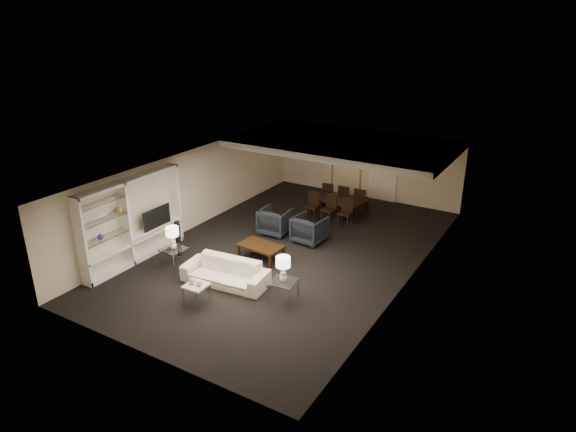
# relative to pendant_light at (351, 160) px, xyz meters

# --- Properties ---
(floor) EXTENTS (11.00, 11.00, 0.00)m
(floor) POSITION_rel_pendant_light_xyz_m (-0.30, -3.50, -1.92)
(floor) COLOR black
(floor) RESTS_ON ground
(ceiling) EXTENTS (7.00, 11.00, 0.02)m
(ceiling) POSITION_rel_pendant_light_xyz_m (-0.30, -3.50, 0.58)
(ceiling) COLOR silver
(ceiling) RESTS_ON ground
(wall_back) EXTENTS (7.00, 0.02, 2.50)m
(wall_back) POSITION_rel_pendant_light_xyz_m (-0.30, 2.00, -0.67)
(wall_back) COLOR beige
(wall_back) RESTS_ON ground
(wall_front) EXTENTS (7.00, 0.02, 2.50)m
(wall_front) POSITION_rel_pendant_light_xyz_m (-0.30, -9.00, -0.67)
(wall_front) COLOR beige
(wall_front) RESTS_ON ground
(wall_left) EXTENTS (0.02, 11.00, 2.50)m
(wall_left) POSITION_rel_pendant_light_xyz_m (-3.80, -3.50, -0.67)
(wall_left) COLOR beige
(wall_left) RESTS_ON ground
(wall_right) EXTENTS (0.02, 11.00, 2.50)m
(wall_right) POSITION_rel_pendant_light_xyz_m (3.20, -3.50, -0.67)
(wall_right) COLOR beige
(wall_right) RESTS_ON ground
(ceiling_soffit) EXTENTS (7.00, 4.00, 0.20)m
(ceiling_soffit) POSITION_rel_pendant_light_xyz_m (-0.30, 0.00, 0.48)
(ceiling_soffit) COLOR silver
(ceiling_soffit) RESTS_ON ceiling
(curtains) EXTENTS (1.50, 0.12, 2.40)m
(curtains) POSITION_rel_pendant_light_xyz_m (-1.20, 1.92, -0.72)
(curtains) COLOR beige
(curtains) RESTS_ON wall_back
(door) EXTENTS (0.90, 0.05, 2.10)m
(door) POSITION_rel_pendant_light_xyz_m (0.40, 1.97, -0.87)
(door) COLOR silver
(door) RESTS_ON wall_back
(painting) EXTENTS (0.95, 0.04, 0.65)m
(painting) POSITION_rel_pendant_light_xyz_m (1.80, 1.96, -0.37)
(painting) COLOR #142D38
(painting) RESTS_ON wall_back
(media_unit) EXTENTS (0.38, 3.40, 2.35)m
(media_unit) POSITION_rel_pendant_light_xyz_m (-3.61, -6.10, -0.74)
(media_unit) COLOR white
(media_unit) RESTS_ON wall_left
(pendant_light) EXTENTS (0.52, 0.52, 0.24)m
(pendant_light) POSITION_rel_pendant_light_xyz_m (0.00, 0.00, 0.00)
(pendant_light) COLOR #D8591E
(pendant_light) RESTS_ON ceiling_soffit
(sofa) EXTENTS (2.27, 1.08, 0.64)m
(sofa) POSITION_rel_pendant_light_xyz_m (-0.70, -5.89, -1.60)
(sofa) COLOR beige
(sofa) RESTS_ON floor
(coffee_table) EXTENTS (1.25, 0.79, 0.43)m
(coffee_table) POSITION_rel_pendant_light_xyz_m (-0.70, -4.29, -1.70)
(coffee_table) COLOR black
(coffee_table) RESTS_ON floor
(armchair_left) EXTENTS (0.92, 0.95, 0.81)m
(armchair_left) POSITION_rel_pendant_light_xyz_m (-1.30, -2.59, -1.51)
(armchair_left) COLOR black
(armchair_left) RESTS_ON floor
(armchair_right) EXTENTS (0.93, 0.95, 0.81)m
(armchair_right) POSITION_rel_pendant_light_xyz_m (-0.10, -2.59, -1.51)
(armchair_right) COLOR black
(armchair_right) RESTS_ON floor
(side_table_left) EXTENTS (0.65, 0.65, 0.56)m
(side_table_left) POSITION_rel_pendant_light_xyz_m (-2.40, -5.89, -1.64)
(side_table_left) COLOR white
(side_table_left) RESTS_ON floor
(side_table_right) EXTENTS (0.67, 0.67, 0.56)m
(side_table_right) POSITION_rel_pendant_light_xyz_m (1.00, -5.89, -1.64)
(side_table_right) COLOR silver
(side_table_right) RESTS_ON floor
(table_lamp_left) EXTENTS (0.35, 0.35, 0.62)m
(table_lamp_left) POSITION_rel_pendant_light_xyz_m (-2.40, -5.89, -1.05)
(table_lamp_left) COLOR beige
(table_lamp_left) RESTS_ON side_table_left
(table_lamp_right) EXTENTS (0.37, 0.37, 0.62)m
(table_lamp_right) POSITION_rel_pendant_light_xyz_m (1.00, -5.89, -1.05)
(table_lamp_right) COLOR beige
(table_lamp_right) RESTS_ON side_table_right
(marble_table) EXTENTS (0.52, 0.52, 0.50)m
(marble_table) POSITION_rel_pendant_light_xyz_m (-0.70, -6.99, -1.67)
(marble_table) COLOR white
(marble_table) RESTS_ON floor
(gold_gourd_a) EXTENTS (0.16, 0.16, 0.16)m
(gold_gourd_a) POSITION_rel_pendant_light_xyz_m (-0.80, -6.99, -1.34)
(gold_gourd_a) COLOR #DBBD74
(gold_gourd_a) RESTS_ON marble_table
(gold_gourd_b) EXTENTS (0.14, 0.14, 0.14)m
(gold_gourd_b) POSITION_rel_pendant_light_xyz_m (-0.60, -6.99, -1.35)
(gold_gourd_b) COLOR #E9B77B
(gold_gourd_b) RESTS_ON marble_table
(television) EXTENTS (0.99, 0.13, 0.57)m
(television) POSITION_rel_pendant_light_xyz_m (-3.58, -5.34, -0.89)
(television) COLOR black
(television) RESTS_ON media_unit
(vase_blue) EXTENTS (0.16, 0.16, 0.17)m
(vase_blue) POSITION_rel_pendant_light_xyz_m (-3.61, -7.18, -0.78)
(vase_blue) COLOR #2529A2
(vase_blue) RESTS_ON media_unit
(vase_amber) EXTENTS (0.16, 0.16, 0.17)m
(vase_amber) POSITION_rel_pendant_light_xyz_m (-3.61, -6.48, -0.27)
(vase_amber) COLOR #C58E41
(vase_amber) RESTS_ON media_unit
(floor_speaker) EXTENTS (0.14, 0.14, 1.03)m
(floor_speaker) POSITION_rel_pendant_light_xyz_m (-2.82, -5.26, -1.41)
(floor_speaker) COLOR black
(floor_speaker) RESTS_ON floor
(dining_table) EXTENTS (1.85, 1.17, 0.62)m
(dining_table) POSITION_rel_pendant_light_xyz_m (-0.31, -0.31, -1.61)
(dining_table) COLOR black
(dining_table) RESTS_ON floor
(chair_nl) EXTENTS (0.46, 0.46, 0.91)m
(chair_nl) POSITION_rel_pendant_light_xyz_m (-0.91, -0.96, -1.46)
(chair_nl) COLOR black
(chair_nl) RESTS_ON floor
(chair_nm) EXTENTS (0.46, 0.46, 0.91)m
(chair_nm) POSITION_rel_pendant_light_xyz_m (-0.31, -0.96, -1.46)
(chair_nm) COLOR black
(chair_nm) RESTS_ON floor
(chair_nr) EXTENTS (0.44, 0.44, 0.91)m
(chair_nr) POSITION_rel_pendant_light_xyz_m (0.29, -0.96, -1.46)
(chair_nr) COLOR black
(chair_nr) RESTS_ON floor
(chair_fl) EXTENTS (0.46, 0.46, 0.91)m
(chair_fl) POSITION_rel_pendant_light_xyz_m (-0.91, 0.34, -1.46)
(chair_fl) COLOR black
(chair_fl) RESTS_ON floor
(chair_fm) EXTENTS (0.44, 0.44, 0.91)m
(chair_fm) POSITION_rel_pendant_light_xyz_m (-0.31, 0.34, -1.46)
(chair_fm) COLOR black
(chair_fm) RESTS_ON floor
(chair_fr) EXTENTS (0.42, 0.42, 0.91)m
(chair_fr) POSITION_rel_pendant_light_xyz_m (0.29, 0.34, -1.46)
(chair_fr) COLOR black
(chair_fr) RESTS_ON floor
(floor_lamp) EXTENTS (0.28, 0.28, 1.86)m
(floor_lamp) POSITION_rel_pendant_light_xyz_m (-1.07, 0.83, -0.99)
(floor_lamp) COLOR black
(floor_lamp) RESTS_ON floor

